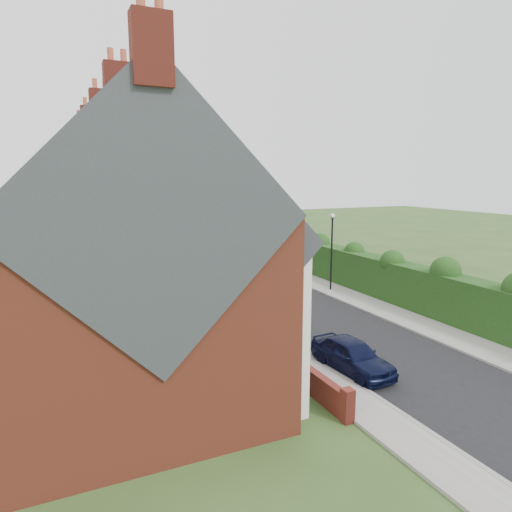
{
  "coord_description": "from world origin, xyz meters",
  "views": [
    {
      "loc": [
        -13.36,
        -20.7,
        7.55
      ],
      "look_at": [
        -0.7,
        6.95,
        2.2
      ],
      "focal_mm": 32.0,
      "sensor_mm": 36.0,
      "label": 1
    }
  ],
  "objects_px": {
    "car_grey": "(154,238)",
    "car_navy": "(352,355)",
    "lamppost": "(332,242)",
    "car_silver_a": "(276,312)",
    "car_silver_b": "(238,289)",
    "car_white": "(207,271)",
    "horse": "(240,263)",
    "car_beige": "(177,244)",
    "car_green": "(194,258)",
    "car_red": "(177,250)",
    "horse_cart": "(230,254)",
    "car_black": "(147,230)"
  },
  "relations": [
    {
      "from": "car_grey",
      "to": "car_navy",
      "type": "bearing_deg",
      "value": -104.1
    },
    {
      "from": "lamppost",
      "to": "car_grey",
      "type": "bearing_deg",
      "value": 103.82
    },
    {
      "from": "lamppost",
      "to": "car_silver_a",
      "type": "bearing_deg",
      "value": -144.29
    },
    {
      "from": "car_silver_b",
      "to": "car_white",
      "type": "height_order",
      "value": "car_white"
    },
    {
      "from": "lamppost",
      "to": "horse",
      "type": "xyz_separation_m",
      "value": [
        -3.28,
        7.81,
        -2.52
      ]
    },
    {
      "from": "lamppost",
      "to": "car_white",
      "type": "xyz_separation_m",
      "value": [
        -6.4,
        6.6,
        -2.62
      ]
    },
    {
      "from": "car_grey",
      "to": "car_beige",
      "type": "bearing_deg",
      "value": -92.24
    },
    {
      "from": "car_white",
      "to": "horse",
      "type": "bearing_deg",
      "value": 21.36
    },
    {
      "from": "car_silver_a",
      "to": "horse",
      "type": "distance_m",
      "value": 12.8
    },
    {
      "from": "car_white",
      "to": "car_grey",
      "type": "height_order",
      "value": "car_grey"
    },
    {
      "from": "car_green",
      "to": "horse",
      "type": "bearing_deg",
      "value": -54.43
    },
    {
      "from": "car_beige",
      "to": "car_silver_a",
      "type": "bearing_deg",
      "value": -107.17
    },
    {
      "from": "car_navy",
      "to": "car_red",
      "type": "xyz_separation_m",
      "value": [
        0.17,
        26.91,
        0.13
      ]
    },
    {
      "from": "car_white",
      "to": "car_navy",
      "type": "bearing_deg",
      "value": -89.67
    },
    {
      "from": "car_red",
      "to": "lamppost",
      "type": "bearing_deg",
      "value": -62.22
    },
    {
      "from": "car_silver_b",
      "to": "car_navy",
      "type": "bearing_deg",
      "value": -102.89
    },
    {
      "from": "horse",
      "to": "car_silver_b",
      "type": "bearing_deg",
      "value": 78.46
    },
    {
      "from": "car_grey",
      "to": "horse_cart",
      "type": "distance_m",
      "value": 15.89
    },
    {
      "from": "car_navy",
      "to": "horse",
      "type": "xyz_separation_m",
      "value": [
        3.07,
        18.77,
        0.12
      ]
    },
    {
      "from": "car_white",
      "to": "car_beige",
      "type": "distance_m",
      "value": 13.27
    },
    {
      "from": "car_silver_b",
      "to": "car_beige",
      "type": "height_order",
      "value": "car_beige"
    },
    {
      "from": "lamppost",
      "to": "horse",
      "type": "relative_size",
      "value": 2.8
    },
    {
      "from": "horse",
      "to": "car_silver_a",
      "type": "bearing_deg",
      "value": 87.88
    },
    {
      "from": "car_green",
      "to": "car_red",
      "type": "relative_size",
      "value": 0.84
    },
    {
      "from": "car_green",
      "to": "car_silver_a",
      "type": "bearing_deg",
      "value": -85.91
    },
    {
      "from": "car_silver_a",
      "to": "horse_cart",
      "type": "xyz_separation_m",
      "value": [
        3.12,
        14.4,
        0.55
      ]
    },
    {
      "from": "car_silver_b",
      "to": "horse",
      "type": "bearing_deg",
      "value": 53.28
    },
    {
      "from": "car_grey",
      "to": "car_black",
      "type": "distance_m",
      "value": 9.26
    },
    {
      "from": "car_grey",
      "to": "car_red",
      "type": "bearing_deg",
      "value": -103.51
    },
    {
      "from": "horse",
      "to": "car_beige",
      "type": "bearing_deg",
      "value": -69.4
    },
    {
      "from": "car_white",
      "to": "car_silver_a",
      "type": "bearing_deg",
      "value": -89.85
    },
    {
      "from": "car_silver_b",
      "to": "car_black",
      "type": "bearing_deg",
      "value": 74.82
    },
    {
      "from": "car_silver_b",
      "to": "car_grey",
      "type": "xyz_separation_m",
      "value": [
        0.15,
        24.75,
        0.08
      ]
    },
    {
      "from": "car_silver_b",
      "to": "car_black",
      "type": "distance_m",
      "value": 33.97
    },
    {
      "from": "car_grey",
      "to": "lamppost",
      "type": "bearing_deg",
      "value": -90.13
    },
    {
      "from": "lamppost",
      "to": "car_green",
      "type": "xyz_separation_m",
      "value": [
        -5.68,
        12.15,
        -2.61
      ]
    },
    {
      "from": "car_silver_a",
      "to": "car_green",
      "type": "xyz_separation_m",
      "value": [
        0.72,
        16.75,
        0.04
      ]
    },
    {
      "from": "car_green",
      "to": "horse",
      "type": "relative_size",
      "value": 2.19
    },
    {
      "from": "car_silver_b",
      "to": "car_white",
      "type": "bearing_deg",
      "value": 76.84
    },
    {
      "from": "horse",
      "to": "car_red",
      "type": "bearing_deg",
      "value": -58.39
    },
    {
      "from": "lamppost",
      "to": "car_grey",
      "type": "height_order",
      "value": "lamppost"
    },
    {
      "from": "car_navy",
      "to": "car_white",
      "type": "relative_size",
      "value": 0.83
    },
    {
      "from": "car_red",
      "to": "car_grey",
      "type": "xyz_separation_m",
      "value": [
        -0.07,
        9.45,
        -0.04
      ]
    },
    {
      "from": "car_beige",
      "to": "horse",
      "type": "distance_m",
      "value": 12.12
    },
    {
      "from": "car_white",
      "to": "horse_cart",
      "type": "xyz_separation_m",
      "value": [
        3.12,
        3.2,
        0.52
      ]
    },
    {
      "from": "lamppost",
      "to": "horse_cart",
      "type": "relative_size",
      "value": 1.78
    },
    {
      "from": "car_silver_a",
      "to": "car_red",
      "type": "bearing_deg",
      "value": 102.94
    },
    {
      "from": "car_black",
      "to": "horse_cart",
      "type": "bearing_deg",
      "value": -78.68
    },
    {
      "from": "car_green",
      "to": "car_grey",
      "type": "height_order",
      "value": "car_grey"
    },
    {
      "from": "horse_cart",
      "to": "car_silver_a",
      "type": "bearing_deg",
      "value": -102.24
    }
  ]
}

